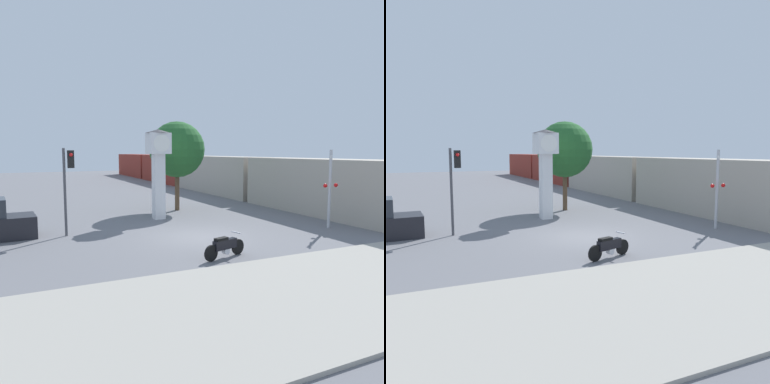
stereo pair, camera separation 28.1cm
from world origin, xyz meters
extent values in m
plane|color=slate|center=(0.00, 0.00, 0.00)|extent=(120.00, 120.00, 0.00)
cube|color=#9E998E|center=(0.00, -7.43, 0.05)|extent=(36.00, 6.00, 0.10)
cylinder|color=black|center=(0.02, -3.24, 0.29)|extent=(0.58, 0.26, 0.58)
cylinder|color=black|center=(-1.31, -3.63, 0.29)|extent=(0.58, 0.26, 0.58)
cube|color=black|center=(-0.64, -3.43, 0.50)|extent=(1.08, 0.50, 0.35)
cube|color=black|center=(-0.83, -3.49, 0.73)|extent=(0.58, 0.37, 0.10)
cylinder|color=silver|center=(-0.60, -3.42, 0.26)|extent=(0.31, 0.26, 0.27)
cube|color=silver|center=(-0.08, -3.27, 0.85)|extent=(0.17, 0.42, 0.04)
cube|color=white|center=(-0.10, 5.07, 1.86)|extent=(0.62, 0.62, 3.71)
cube|color=white|center=(-0.10, 5.07, 4.30)|extent=(1.17, 1.17, 1.17)
cylinder|color=white|center=(-0.10, 4.47, 4.30)|extent=(0.94, 0.02, 0.94)
cone|color=#333338|center=(-0.10, 5.07, 4.98)|extent=(1.41, 1.41, 0.20)
cube|color=#ADA393|center=(9.66, 2.37, 1.70)|extent=(2.80, 12.54, 3.40)
cube|color=#ADA393|center=(9.66, 15.51, 1.70)|extent=(2.80, 12.54, 3.40)
cube|color=maroon|center=(9.66, 28.65, 1.70)|extent=(2.80, 12.54, 3.40)
cube|color=maroon|center=(9.66, 41.78, 1.70)|extent=(2.80, 12.54, 3.40)
cylinder|color=#47474C|center=(-5.44, 2.72, 2.00)|extent=(0.12, 0.12, 4.00)
cube|color=black|center=(-5.14, 2.72, 3.50)|extent=(0.28, 0.24, 0.80)
sphere|color=red|center=(-5.14, 2.57, 3.70)|extent=(0.16, 0.16, 0.16)
cylinder|color=#B7B7BC|center=(6.76, -1.01, 1.97)|extent=(0.14, 0.14, 3.94)
cube|color=white|center=(6.76, -1.01, 3.59)|extent=(0.82, 0.82, 0.14)
sphere|color=red|center=(6.41, -1.06, 2.17)|extent=(0.20, 0.20, 0.20)
sphere|color=red|center=(7.11, -1.06, 2.17)|extent=(0.20, 0.20, 0.20)
cylinder|color=brown|center=(2.07, 7.54, 1.27)|extent=(0.30, 0.30, 2.53)
sphere|color=#235B28|center=(2.07, 7.54, 3.97)|extent=(3.61, 3.61, 3.61)
camera|label=1|loc=(-7.32, -14.95, 3.85)|focal=35.00mm
camera|label=2|loc=(-7.07, -15.07, 3.85)|focal=35.00mm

